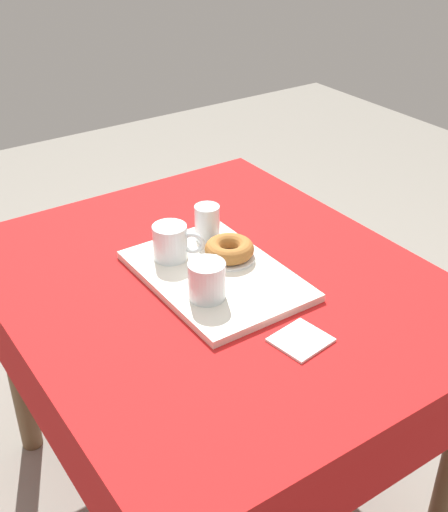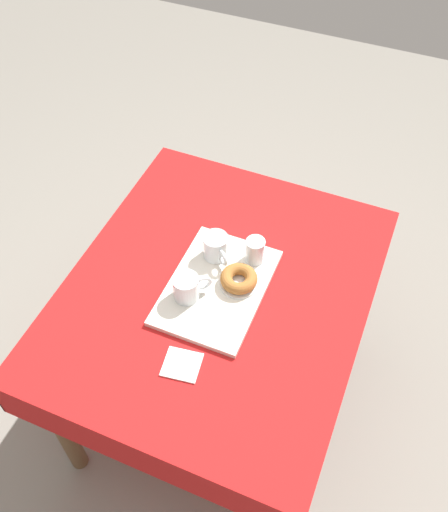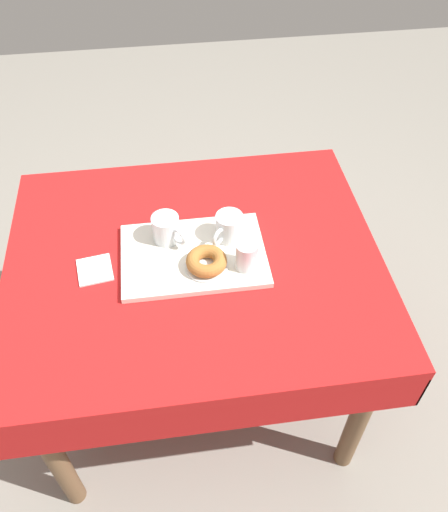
{
  "view_description": "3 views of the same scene",
  "coord_description": "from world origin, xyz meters",
  "px_view_note": "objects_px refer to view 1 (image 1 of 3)",
  "views": [
    {
      "loc": [
        -1.1,
        0.72,
        1.6
      ],
      "look_at": [
        0.02,
        -0.04,
        0.78
      ],
      "focal_mm": 46.23,
      "sensor_mm": 36.0,
      "label": 1
    },
    {
      "loc": [
        -1.01,
        -0.45,
        2.25
      ],
      "look_at": [
        0.09,
        0.01,
        0.8
      ],
      "focal_mm": 40.12,
      "sensor_mm": 36.0,
      "label": 2
    },
    {
      "loc": [
        -0.06,
        -1.09,
        1.93
      ],
      "look_at": [
        0.09,
        -0.04,
        0.77
      ],
      "focal_mm": 36.92,
      "sensor_mm": 36.0,
      "label": 3
    }
  ],
  "objects_px": {
    "tea_mug_left": "(207,281)",
    "donut_plate_left": "(229,257)",
    "serving_tray": "(215,276)",
    "sugar_donut_left": "(229,249)",
    "water_glass_near": "(207,223)",
    "dining_table": "(216,313)",
    "tea_mug_right": "(171,243)",
    "paper_napkin": "(301,340)"
  },
  "relations": [
    {
      "from": "tea_mug_left",
      "to": "donut_plate_left",
      "type": "xyz_separation_m",
      "value": [
        0.11,
        -0.13,
        -0.04
      ]
    },
    {
      "from": "serving_tray",
      "to": "sugar_donut_left",
      "type": "relative_size",
      "value": 3.61
    },
    {
      "from": "serving_tray",
      "to": "water_glass_near",
      "type": "bearing_deg",
      "value": -26.85
    },
    {
      "from": "dining_table",
      "to": "water_glass_near",
      "type": "height_order",
      "value": "water_glass_near"
    },
    {
      "from": "tea_mug_left",
      "to": "water_glass_near",
      "type": "relative_size",
      "value": 1.22
    },
    {
      "from": "tea_mug_right",
      "to": "donut_plate_left",
      "type": "xyz_separation_m",
      "value": [
        -0.08,
        -0.12,
        -0.04
      ]
    },
    {
      "from": "water_glass_near",
      "to": "dining_table",
      "type": "bearing_deg",
      "value": 153.78
    },
    {
      "from": "serving_tray",
      "to": "water_glass_near",
      "type": "height_order",
      "value": "water_glass_near"
    },
    {
      "from": "donut_plate_left",
      "to": "paper_napkin",
      "type": "xyz_separation_m",
      "value": [
        -0.33,
        0.05,
        -0.02
      ]
    },
    {
      "from": "tea_mug_left",
      "to": "paper_napkin",
      "type": "bearing_deg",
      "value": -159.12
    },
    {
      "from": "dining_table",
      "to": "sugar_donut_left",
      "type": "xyz_separation_m",
      "value": [
        0.03,
        -0.06,
        0.15
      ]
    },
    {
      "from": "donut_plate_left",
      "to": "sugar_donut_left",
      "type": "xyz_separation_m",
      "value": [
        0.0,
        0.0,
        0.02
      ]
    },
    {
      "from": "serving_tray",
      "to": "water_glass_near",
      "type": "distance_m",
      "value": 0.18
    },
    {
      "from": "tea_mug_left",
      "to": "water_glass_near",
      "type": "xyz_separation_m",
      "value": [
        0.22,
        -0.15,
        0.0
      ]
    },
    {
      "from": "paper_napkin",
      "to": "tea_mug_left",
      "type": "bearing_deg",
      "value": 20.88
    },
    {
      "from": "dining_table",
      "to": "donut_plate_left",
      "type": "xyz_separation_m",
      "value": [
        0.03,
        -0.06,
        0.12
      ]
    },
    {
      "from": "dining_table",
      "to": "paper_napkin",
      "type": "distance_m",
      "value": 0.32
    },
    {
      "from": "tea_mug_left",
      "to": "sugar_donut_left",
      "type": "relative_size",
      "value": 0.92
    },
    {
      "from": "dining_table",
      "to": "tea_mug_right",
      "type": "xyz_separation_m",
      "value": [
        0.12,
        0.05,
        0.16
      ]
    },
    {
      "from": "dining_table",
      "to": "tea_mug_left",
      "type": "relative_size",
      "value": 10.33
    },
    {
      "from": "sugar_donut_left",
      "to": "paper_napkin",
      "type": "distance_m",
      "value": 0.34
    },
    {
      "from": "sugar_donut_left",
      "to": "paper_napkin",
      "type": "xyz_separation_m",
      "value": [
        -0.33,
        0.05,
        -0.04
      ]
    },
    {
      "from": "water_glass_near",
      "to": "donut_plate_left",
      "type": "bearing_deg",
      "value": 174.44
    },
    {
      "from": "sugar_donut_left",
      "to": "donut_plate_left",
      "type": "bearing_deg",
      "value": 0.0
    },
    {
      "from": "water_glass_near",
      "to": "sugar_donut_left",
      "type": "distance_m",
      "value": 0.12
    },
    {
      "from": "tea_mug_left",
      "to": "paper_napkin",
      "type": "height_order",
      "value": "tea_mug_left"
    },
    {
      "from": "donut_plate_left",
      "to": "sugar_donut_left",
      "type": "distance_m",
      "value": 0.02
    },
    {
      "from": "serving_tray",
      "to": "donut_plate_left",
      "type": "height_order",
      "value": "donut_plate_left"
    },
    {
      "from": "tea_mug_left",
      "to": "serving_tray",
      "type": "bearing_deg",
      "value": -43.55
    },
    {
      "from": "tea_mug_left",
      "to": "tea_mug_right",
      "type": "height_order",
      "value": "same"
    },
    {
      "from": "water_glass_near",
      "to": "sugar_donut_left",
      "type": "height_order",
      "value": "water_glass_near"
    },
    {
      "from": "serving_tray",
      "to": "donut_plate_left",
      "type": "distance_m",
      "value": 0.08
    },
    {
      "from": "serving_tray",
      "to": "dining_table",
      "type": "bearing_deg",
      "value": -55.99
    },
    {
      "from": "tea_mug_left",
      "to": "paper_napkin",
      "type": "distance_m",
      "value": 0.25
    },
    {
      "from": "tea_mug_left",
      "to": "sugar_donut_left",
      "type": "height_order",
      "value": "tea_mug_left"
    },
    {
      "from": "serving_tray",
      "to": "tea_mug_right",
      "type": "distance_m",
      "value": 0.14
    },
    {
      "from": "dining_table",
      "to": "paper_napkin",
      "type": "bearing_deg",
      "value": -177.33
    },
    {
      "from": "tea_mug_left",
      "to": "tea_mug_right",
      "type": "xyz_separation_m",
      "value": [
        0.19,
        -0.02,
        0.0
      ]
    },
    {
      "from": "tea_mug_left",
      "to": "water_glass_near",
      "type": "bearing_deg",
      "value": -32.98
    },
    {
      "from": "tea_mug_right",
      "to": "paper_napkin",
      "type": "xyz_separation_m",
      "value": [
        -0.41,
        -0.07,
        -0.06
      ]
    },
    {
      "from": "sugar_donut_left",
      "to": "dining_table",
      "type": "bearing_deg",
      "value": 118.08
    },
    {
      "from": "serving_tray",
      "to": "water_glass_near",
      "type": "relative_size",
      "value": 4.81
    }
  ]
}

